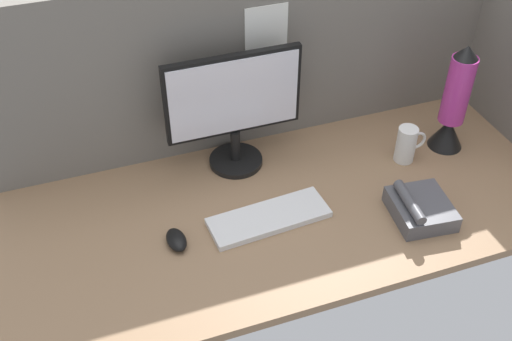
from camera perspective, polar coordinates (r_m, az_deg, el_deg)
The scene contains 8 objects.
ground_plane at distance 195.27cm, azimuth 3.28°, elevation -3.25°, with size 180.00×80.00×3.00cm, color #8C6B4C.
cubicle_wall_back at distance 204.22cm, azimuth -0.37°, elevation 10.24°, with size 180.00×5.50×61.26cm.
monitor at distance 195.66cm, azimuth -2.07°, elevation 6.03°, with size 44.43×18.00×40.79cm.
keyboard at distance 187.44cm, azimuth 1.21°, elevation -4.40°, with size 37.00×13.00×2.00cm, color silver.
mouse at distance 181.43cm, azimuth -7.40°, elevation -6.41°, with size 5.60×9.60×3.40cm, color black.
mug_ceramic_white at distance 212.20cm, azimuth 13.83°, elevation 2.40°, with size 10.84×6.69×12.93cm.
lava_lamp at distance 217.08cm, azimuth 17.88°, elevation 5.70°, with size 11.94×11.94×39.07cm.
desk_phone at distance 193.70cm, azimuth 14.96°, elevation -3.42°, with size 18.92×20.70×8.80cm.
Camera 1 is at (-57.48, -129.97, 132.41)cm, focal length 43.08 mm.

